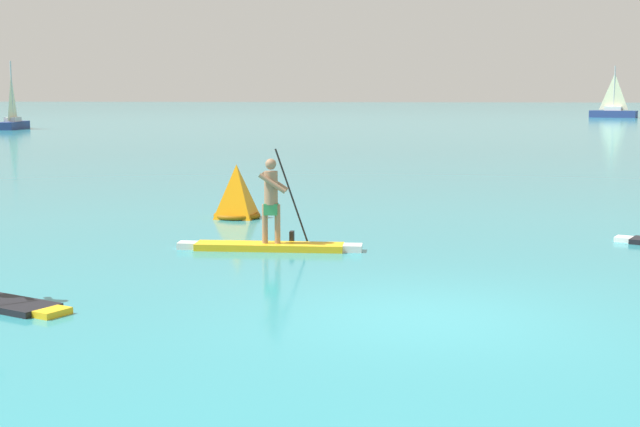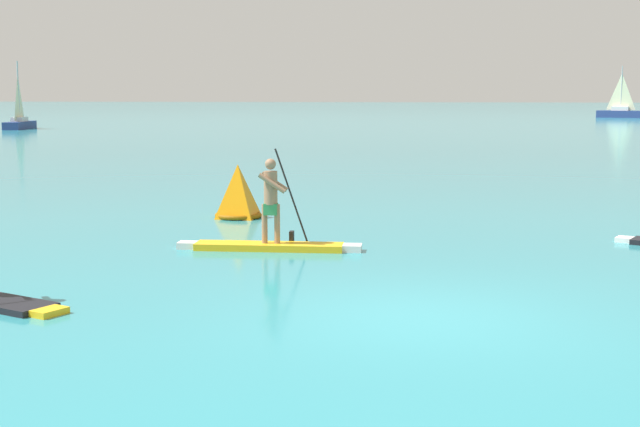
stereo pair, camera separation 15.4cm
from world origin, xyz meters
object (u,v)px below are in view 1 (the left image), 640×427
sailboat_right_horizon (613,111)px  race_marker_buoy (237,194)px  paddleboarder_mid_center (271,232)px  sailboat_left_horizon (13,120)px

sailboat_right_horizon → race_marker_buoy: bearing=96.3°
paddleboarder_mid_center → race_marker_buoy: (-1.58, 4.35, 0.24)m
sailboat_left_horizon → sailboat_right_horizon: (52.91, 36.68, 0.05)m
race_marker_buoy → sailboat_right_horizon: (25.06, 84.44, 0.16)m
paddleboarder_mid_center → sailboat_left_horizon: 59.84m
race_marker_buoy → sailboat_left_horizon: 55.29m
race_marker_buoy → sailboat_right_horizon: sailboat_right_horizon is taller
race_marker_buoy → sailboat_left_horizon: sailboat_left_horizon is taller
race_marker_buoy → sailboat_right_horizon: 88.08m
paddleboarder_mid_center → race_marker_buoy: paddleboarder_mid_center is taller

